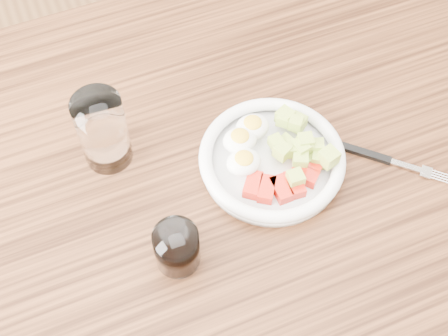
# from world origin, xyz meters

# --- Properties ---
(ground) EXTENTS (4.00, 4.00, 0.00)m
(ground) POSITION_xyz_m (0.00, 0.00, 0.00)
(ground) COLOR brown
(ground) RESTS_ON ground
(dining_table) EXTENTS (1.50, 0.90, 0.77)m
(dining_table) POSITION_xyz_m (0.00, 0.00, 0.67)
(dining_table) COLOR brown
(dining_table) RESTS_ON ground
(bowl) EXTENTS (0.22, 0.22, 0.06)m
(bowl) POSITION_xyz_m (0.07, 0.01, 0.79)
(bowl) COLOR white
(bowl) RESTS_ON dining_table
(fork) EXTENTS (0.14, 0.13, 0.01)m
(fork) POSITION_xyz_m (0.22, -0.05, 0.77)
(fork) COLOR black
(fork) RESTS_ON dining_table
(water_glass) EXTENTS (0.07, 0.07, 0.13)m
(water_glass) POSITION_xyz_m (-0.16, 0.12, 0.83)
(water_glass) COLOR white
(water_glass) RESTS_ON dining_table
(coffee_glass) EXTENTS (0.06, 0.06, 0.07)m
(coffee_glass) POSITION_xyz_m (-0.12, -0.09, 0.80)
(coffee_glass) COLOR white
(coffee_glass) RESTS_ON dining_table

